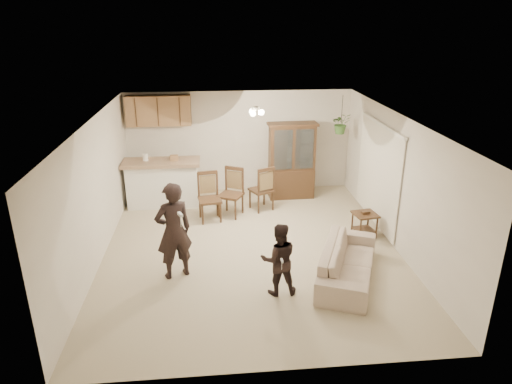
{
  "coord_description": "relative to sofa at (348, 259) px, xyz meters",
  "views": [
    {
      "loc": [
        -0.66,
        -7.73,
        4.15
      ],
      "look_at": [
        0.13,
        0.4,
        1.0
      ],
      "focal_mm": 32.0,
      "sensor_mm": 36.0,
      "label": 1
    }
  ],
  "objects": [
    {
      "name": "controller_child",
      "position": [
        -1.22,
        -0.61,
        0.37
      ],
      "size": [
        0.03,
        0.1,
        0.03
      ],
      "primitive_type": "cube",
      "rotation": [
        0.0,
        0.0,
        3.16
      ],
      "color": "silver",
      "rests_on": "child"
    },
    {
      "name": "wall_back",
      "position": [
        -1.53,
        4.44,
        0.88
      ],
      "size": [
        5.5,
        0.02,
        2.5
      ],
      "primitive_type": "cube",
      "color": "silver",
      "rests_on": "ground"
    },
    {
      "name": "china_hutch",
      "position": [
        -0.33,
        3.79,
        0.54
      ],
      "size": [
        1.18,
        0.49,
        1.84
      ],
      "rotation": [
        0.0,
        0.0,
        0.03
      ],
      "color": "#352013",
      "rests_on": "floor"
    },
    {
      "name": "vertical_blinds",
      "position": [
        1.18,
        2.09,
        0.73
      ],
      "size": [
        0.06,
        2.3,
        2.1
      ],
      "primitive_type": null,
      "color": "white",
      "rests_on": "wall_right"
    },
    {
      "name": "sofa",
      "position": [
        0.0,
        0.0,
        0.0
      ],
      "size": [
        1.39,
        2.01,
        0.73
      ],
      "primitive_type": "imported",
      "rotation": [
        0.0,
        0.0,
        1.18
      ],
      "color": "beige",
      "rests_on": "floor"
    },
    {
      "name": "chair_bar",
      "position": [
        -2.3,
        2.59,
        -0.07
      ],
      "size": [
        0.54,
        0.54,
        1.06
      ],
      "rotation": [
        0.0,
        0.0,
        0.16
      ],
      "color": "#352013",
      "rests_on": "floor"
    },
    {
      "name": "floor",
      "position": [
        -1.53,
        1.19,
        -0.37
      ],
      "size": [
        6.5,
        6.5,
        0.0
      ],
      "primitive_type": "plane",
      "color": "#C1B091",
      "rests_on": "ground"
    },
    {
      "name": "bar_top",
      "position": [
        -3.38,
        3.54,
        0.68
      ],
      "size": [
        1.75,
        0.7,
        0.08
      ],
      "primitive_type": "cube",
      "color": "#9E7B5F",
      "rests_on": "breakfast_bar"
    },
    {
      "name": "wall_right",
      "position": [
        1.22,
        1.19,
        0.88
      ],
      "size": [
        0.02,
        6.5,
        2.5
      ],
      "primitive_type": "cube",
      "color": "silver",
      "rests_on": "ground"
    },
    {
      "name": "adult",
      "position": [
        -2.89,
        0.35,
        0.53
      ],
      "size": [
        0.77,
        0.66,
        1.8
      ],
      "primitive_type": "imported",
      "rotation": [
        0.0,
        0.0,
        3.55
      ],
      "color": "black",
      "rests_on": "floor"
    },
    {
      "name": "ceiling",
      "position": [
        -1.53,
        1.19,
        2.13
      ],
      "size": [
        5.5,
        6.5,
        0.02
      ],
      "primitive_type": "cube",
      "color": "white",
      "rests_on": "wall_back"
    },
    {
      "name": "wall_left",
      "position": [
        -4.28,
        1.19,
        0.88
      ],
      "size": [
        0.02,
        6.5,
        2.5
      ],
      "primitive_type": "cube",
      "color": "silver",
      "rests_on": "ground"
    },
    {
      "name": "chair_hutch_right",
      "position": [
        -1.13,
        3.09,
        -0.07
      ],
      "size": [
        0.62,
        0.62,
        1.05
      ],
      "rotation": [
        0.0,
        0.0,
        3.58
      ],
      "color": "#352013",
      "rests_on": "floor"
    },
    {
      "name": "breakfast_bar",
      "position": [
        -3.38,
        3.54,
        0.13
      ],
      "size": [
        1.6,
        0.55,
        1.0
      ],
      "primitive_type": "cube",
      "color": "white",
      "rests_on": "floor"
    },
    {
      "name": "hanging_plant",
      "position": [
        0.77,
        3.59,
        1.48
      ],
      "size": [
        0.43,
        0.37,
        0.48
      ],
      "primitive_type": "imported",
      "color": "#335823",
      "rests_on": "ceiling"
    },
    {
      "name": "upper_cabinets",
      "position": [
        -3.43,
        4.26,
        1.73
      ],
      "size": [
        1.5,
        0.34,
        0.7
      ],
      "primitive_type": "cube",
      "color": "olive",
      "rests_on": "wall_back"
    },
    {
      "name": "child",
      "position": [
        -1.23,
        -0.33,
        0.31
      ],
      "size": [
        0.67,
        0.52,
        1.35
      ],
      "primitive_type": "imported",
      "rotation": [
        0.0,
        0.0,
        3.16
      ],
      "color": "black",
      "rests_on": "floor"
    },
    {
      "name": "ceiling_fixture",
      "position": [
        -1.33,
        2.39,
        2.03
      ],
      "size": [
        0.36,
        0.36,
        0.2
      ],
      "primitive_type": null,
      "color": "#F4E3B7",
      "rests_on": "ceiling"
    },
    {
      "name": "side_table",
      "position": [
        0.78,
        1.52,
        -0.11
      ],
      "size": [
        0.51,
        0.51,
        0.54
      ],
      "rotation": [
        0.0,
        0.0,
        0.17
      ],
      "color": "#352013",
      "rests_on": "floor"
    },
    {
      "name": "plant_cord",
      "position": [
        0.77,
        3.59,
        1.81
      ],
      "size": [
        0.01,
        0.01,
        0.65
      ],
      "primitive_type": "cylinder",
      "color": "black",
      "rests_on": "ceiling"
    },
    {
      "name": "controller_adult",
      "position": [
        -2.73,
        -0.01,
        0.93
      ],
      "size": [
        0.1,
        0.15,
        0.05
      ],
      "primitive_type": "cube",
      "rotation": [
        0.0,
        0.0,
        3.55
      ],
      "color": "silver",
      "rests_on": "adult"
    },
    {
      "name": "wall_front",
      "position": [
        -1.53,
        -2.06,
        0.88
      ],
      "size": [
        5.5,
        0.02,
        2.5
      ],
      "primitive_type": "cube",
      "color": "silver",
      "rests_on": "ground"
    },
    {
      "name": "chair_hutch_left",
      "position": [
        -1.84,
        2.81,
        -0.06
      ],
      "size": [
        0.64,
        0.64,
        1.07
      ],
      "rotation": [
        0.0,
        0.0,
        -0.47
      ],
      "color": "#352013",
      "rests_on": "floor"
    }
  ]
}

